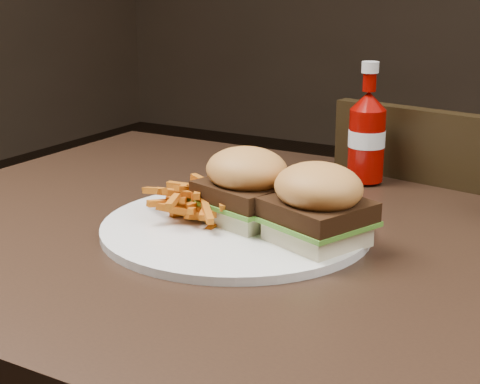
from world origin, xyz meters
The scene contains 7 objects.
dining_table centered at (0.00, 0.00, 0.73)m, with size 1.20×0.80×0.04m, color black.
chair_far centered at (0.10, 0.50, 0.43)m, with size 0.41×0.41×0.04m, color black.
plate centered at (-0.10, -0.02, 0.76)m, with size 0.34×0.34×0.01m, color white.
sandwich_half_a centered at (-0.10, 0.00, 0.77)m, with size 0.10×0.09×0.03m, color beige.
sandwich_half_b centered at (0.01, -0.03, 0.77)m, with size 0.10×0.09×0.03m, color beige.
fries_pile centered at (-0.17, -0.02, 0.78)m, with size 0.11×0.11×0.05m, color #B0641B, non-canonical shape.
ketchup_bottle centered at (-0.04, 0.27, 0.81)m, with size 0.06×0.06×0.11m, color #7E0602.
Camera 1 is at (0.34, -0.78, 1.07)m, focal length 55.00 mm.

